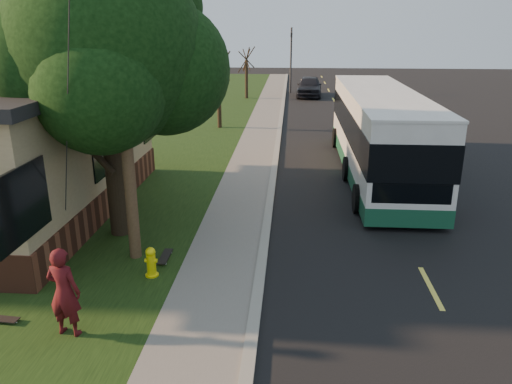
# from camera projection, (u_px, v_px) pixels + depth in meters

# --- Properties ---
(ground) EXTENTS (120.00, 120.00, 0.00)m
(ground) POSITION_uv_depth(u_px,v_px,m) (259.00, 282.00, 11.88)
(ground) COLOR black
(ground) RESTS_ON ground
(road) EXTENTS (8.00, 80.00, 0.01)m
(road) POSITION_uv_depth(u_px,v_px,m) (369.00, 169.00, 21.05)
(road) COLOR black
(road) RESTS_ON ground
(curb) EXTENTS (0.25, 80.00, 0.12)m
(curb) POSITION_uv_depth(u_px,v_px,m) (275.00, 166.00, 21.30)
(curb) COLOR gray
(curb) RESTS_ON ground
(sidewalk) EXTENTS (2.00, 80.00, 0.08)m
(sidewalk) POSITION_uv_depth(u_px,v_px,m) (251.00, 166.00, 21.38)
(sidewalk) COLOR slate
(sidewalk) RESTS_ON ground
(grass_verge) EXTENTS (5.00, 80.00, 0.07)m
(grass_verge) POSITION_uv_depth(u_px,v_px,m) (171.00, 164.00, 21.61)
(grass_verge) COLOR black
(grass_verge) RESTS_ON ground
(fire_hydrant) EXTENTS (0.32, 0.32, 0.74)m
(fire_hydrant) POSITION_uv_depth(u_px,v_px,m) (151.00, 262.00, 11.91)
(fire_hydrant) COLOR yellow
(fire_hydrant) RESTS_ON grass_verge
(utility_pole) EXTENTS (2.86, 3.21, 9.07)m
(utility_pole) POSITION_uv_depth(u_px,v_px,m) (121.00, 78.00, 11.55)
(utility_pole) COLOR #473321
(utility_pole) RESTS_ON ground
(leafy_tree) EXTENTS (6.30, 6.00, 7.80)m
(leafy_tree) POSITION_uv_depth(u_px,v_px,m) (107.00, 50.00, 13.00)
(leafy_tree) COLOR black
(leafy_tree) RESTS_ON grass_verge
(bare_tree_near) EXTENTS (1.38, 1.21, 4.31)m
(bare_tree_near) POSITION_uv_depth(u_px,v_px,m) (219.00, 91.00, 28.42)
(bare_tree_near) COLOR black
(bare_tree_near) RESTS_ON grass_verge
(bare_tree_far) EXTENTS (1.38, 1.21, 4.03)m
(bare_tree_far) POSITION_uv_depth(u_px,v_px,m) (246.00, 74.00, 39.77)
(bare_tree_far) COLOR black
(bare_tree_far) RESTS_ON grass_verge
(traffic_signal) EXTENTS (0.18, 0.22, 5.50)m
(traffic_signal) POSITION_uv_depth(u_px,v_px,m) (291.00, 56.00, 42.93)
(traffic_signal) COLOR #2D2D30
(traffic_signal) RESTS_ON ground
(transit_bus) EXTENTS (2.85, 12.33, 3.33)m
(transit_bus) POSITION_uv_depth(u_px,v_px,m) (379.00, 131.00, 19.82)
(transit_bus) COLOR silver
(transit_bus) RESTS_ON ground
(skateboarder) EXTENTS (0.72, 0.53, 1.83)m
(skateboarder) POSITION_uv_depth(u_px,v_px,m) (64.00, 292.00, 9.50)
(skateboarder) COLOR #4A0E13
(skateboarder) RESTS_ON grass_verge
(skateboard_main) EXTENTS (0.24, 0.90, 0.08)m
(skateboard_main) POSITION_uv_depth(u_px,v_px,m) (165.00, 257.00, 12.86)
(skateboard_main) COLOR black
(skateboard_main) RESTS_ON grass_verge
(dumpster) EXTENTS (1.75, 1.61, 1.25)m
(dumpster) POSITION_uv_depth(u_px,v_px,m) (28.00, 194.00, 15.93)
(dumpster) COLOR black
(dumpster) RESTS_ON building_lot
(distant_car) EXTENTS (2.26, 5.02, 1.67)m
(distant_car) POSITION_uv_depth(u_px,v_px,m) (309.00, 86.00, 41.51)
(distant_car) COLOR black
(distant_car) RESTS_ON ground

